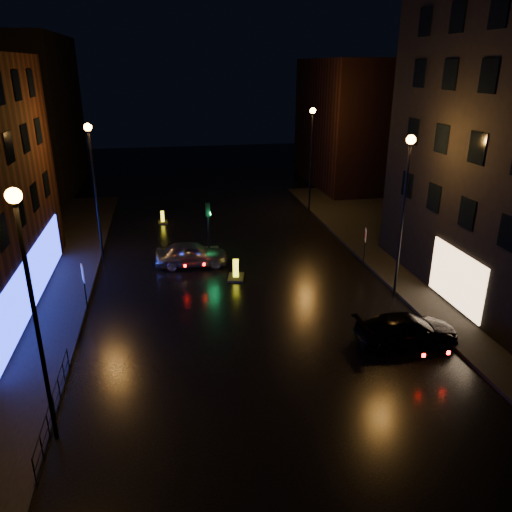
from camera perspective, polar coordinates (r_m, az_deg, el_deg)
The scene contains 16 objects.
ground at distance 20.13m, azimuth 2.19°, elevation -13.66°, with size 120.00×120.00×0.00m, color black.
pavement_right at distance 32.05m, azimuth 24.00°, elevation -1.66°, with size 12.00×44.00×0.15m, color black.
building_far_left at distance 52.74m, azimuth -24.81°, elevation 14.36°, with size 8.00×16.00×14.00m, color black.
building_far_right at distance 51.94m, azimuth 11.00°, elevation 14.66°, with size 8.00×14.00×12.00m, color black.
street_lamp_lnear at distance 15.81m, azimuth -24.50°, elevation -2.85°, with size 0.44×0.44×8.37m.
street_lamp_lfar at distance 30.94m, azimuth -18.11°, elevation 9.04°, with size 0.44×0.44×8.37m.
street_lamp_rnear at distance 25.65m, azimuth 16.67°, elevation 6.88°, with size 0.44×0.44×8.37m.
street_lamp_rfar at distance 40.27m, azimuth 6.36°, elevation 12.51°, with size 0.44×0.44×8.37m.
traffic_signal at distance 32.15m, azimuth -5.38°, elevation 1.03°, with size 1.40×2.40×3.45m.
guard_railing at distance 19.00m, azimuth -22.19°, elevation -15.09°, with size 0.05×6.04×1.00m.
silver_hatchback at distance 30.40m, azimuth -7.36°, elevation 0.23°, with size 1.75×4.35×1.48m, color #97989D.
dark_sedan at distance 22.89m, azimuth 16.82°, elevation -8.06°, with size 1.86×4.59×1.33m, color black.
bollard_near at distance 28.53m, azimuth -2.31°, elevation -2.09°, with size 1.15×1.48×1.15m.
bollard_far at distance 39.31m, azimuth -10.61°, elevation 4.05°, with size 0.74×1.08×0.93m.
road_sign_left at distance 25.40m, azimuth -19.12°, elevation -2.33°, with size 0.22×0.60×2.51m.
road_sign_right at distance 30.65m, azimuth 12.39°, elevation 2.01°, with size 0.22×0.54×2.29m.
Camera 1 is at (-3.79, -16.11, 11.46)m, focal length 35.00 mm.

